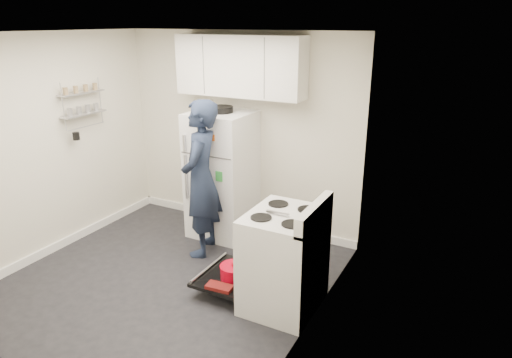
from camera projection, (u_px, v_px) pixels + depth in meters
The scene contains 7 objects.
room at pixel (160, 170), 4.49m from camera, with size 3.21×3.21×2.51m.
electric_range at pixel (283, 261), 4.27m from camera, with size 0.66×0.76×1.10m.
open_oven_door at pixel (231, 274), 4.59m from camera, with size 0.55×0.70×0.22m.
refrigerator at pixel (222, 174), 5.67m from camera, with size 0.72×0.74×1.64m.
upper_cabinets at pixel (240, 66), 5.32m from camera, with size 1.60×0.33×0.70m, color silver.
wall_shelf_rack at pixel (82, 103), 5.38m from camera, with size 0.14×0.60×0.61m.
person at pixel (201, 179), 5.16m from camera, with size 0.66×0.43×1.81m, color #192238.
Camera 1 is at (2.79, -3.32, 2.60)m, focal length 32.00 mm.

